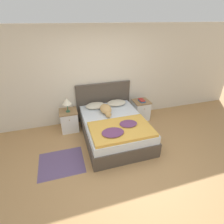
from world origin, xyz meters
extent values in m
plane|color=tan|center=(0.00, 0.00, 0.00)|extent=(16.00, 16.00, 0.00)
cube|color=beige|center=(0.00, 2.13, 1.27)|extent=(9.00, 0.06, 2.55)
cube|color=#4C4238|center=(0.12, 1.06, 0.17)|extent=(1.45, 1.95, 0.34)
cube|color=silver|center=(0.12, 1.06, 0.43)|extent=(1.39, 1.89, 0.18)
cube|color=#4C4238|center=(0.12, 2.06, 0.54)|extent=(1.53, 0.04, 1.07)
cylinder|color=#4C4238|center=(0.12, 2.06, 1.07)|extent=(1.53, 0.06, 0.06)
cube|color=white|center=(-0.90, 1.73, 0.27)|extent=(0.43, 0.42, 0.54)
cube|color=#937047|center=(-0.90, 1.73, 0.55)|extent=(0.45, 0.44, 0.03)
sphere|color=#937047|center=(-0.90, 1.52, 0.42)|extent=(0.02, 0.02, 0.02)
cube|color=white|center=(1.15, 1.73, 0.27)|extent=(0.43, 0.42, 0.54)
cube|color=#937047|center=(1.15, 1.73, 0.55)|extent=(0.45, 0.44, 0.03)
sphere|color=#937047|center=(1.15, 1.52, 0.42)|extent=(0.02, 0.02, 0.02)
ellipsoid|color=beige|center=(-0.17, 1.80, 0.58)|extent=(0.53, 0.37, 0.12)
ellipsoid|color=beige|center=(0.42, 1.80, 0.58)|extent=(0.53, 0.37, 0.12)
cube|color=gold|center=(0.12, 0.58, 0.55)|extent=(1.32, 0.89, 0.06)
ellipsoid|color=#663860|center=(-0.11, 0.45, 0.61)|extent=(0.46, 0.36, 0.06)
ellipsoid|color=#663860|center=(0.32, 0.67, 0.60)|extent=(0.39, 0.31, 0.05)
ellipsoid|color=tan|center=(0.02, 1.46, 0.62)|extent=(0.28, 0.43, 0.20)
sphere|color=tan|center=(0.02, 1.21, 0.59)|extent=(0.15, 0.15, 0.15)
ellipsoid|color=tan|center=(0.02, 1.15, 0.58)|extent=(0.07, 0.08, 0.06)
cone|color=tan|center=(-0.02, 1.22, 0.64)|extent=(0.05, 0.05, 0.05)
cone|color=tan|center=(0.06, 1.22, 0.64)|extent=(0.05, 0.05, 0.05)
ellipsoid|color=tan|center=(0.06, 1.64, 0.57)|extent=(0.14, 0.20, 0.07)
cube|color=#285689|center=(1.14, 1.72, 0.58)|extent=(0.15, 0.23, 0.03)
cube|color=#AD2D28|center=(1.14, 1.72, 0.61)|extent=(0.12, 0.22, 0.03)
cylinder|color=#336B4C|center=(-0.90, 1.70, 0.57)|extent=(0.11, 0.11, 0.02)
cylinder|color=#336B4C|center=(-0.90, 1.70, 0.68)|extent=(0.02, 0.02, 0.19)
cone|color=beige|center=(-0.90, 1.70, 0.85)|extent=(0.23, 0.23, 0.16)
cube|color=#604C75|center=(-1.20, 0.54, 0.00)|extent=(0.91, 0.81, 0.00)
camera|label=1|loc=(-0.98, -2.33, 2.66)|focal=28.00mm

